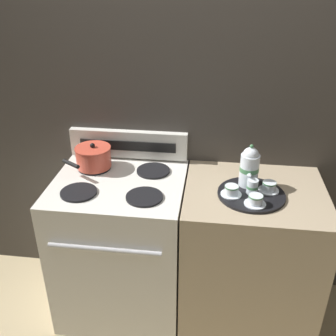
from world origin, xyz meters
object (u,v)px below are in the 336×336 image
teacup_front (269,187)px  creamer_jug (252,187)px  teapot (249,167)px  teacup_left (255,200)px  saucepan (93,157)px  stove (122,246)px  teacup_right (231,190)px  serving_tray (251,194)px

teacup_front → creamer_jug: bearing=-157.4°
teapot → teacup_left: bearing=-82.0°
saucepan → teacup_front: 0.99m
teacup_left → stove: bearing=168.1°
teapot → teacup_right: teapot is taller
stove → teacup_left: teacup_left is taller
teapot → serving_tray: bearing=-79.8°
saucepan → teacup_left: 0.94m
stove → serving_tray: 0.84m
serving_tray → teacup_front: 0.10m
serving_tray → teacup_left: size_ratio=3.23×
creamer_jug → teapot: bearing=100.6°
stove → creamer_jug: bearing=-4.0°
stove → teacup_front: teacup_front is taller
serving_tray → teacup_right: size_ratio=3.23×
teapot → saucepan: bearing=173.2°
serving_tray → teapot: (-0.02, 0.08, 0.12)m
serving_tray → teacup_left: teacup_left is taller
saucepan → serving_tray: bearing=-12.0°
teacup_left → teacup_right: bearing=146.5°
stove → teacup_front: (0.80, -0.01, 0.48)m
saucepan → teacup_left: (0.90, -0.29, -0.03)m
saucepan → teapot: 0.88m
teapot → teacup_front: teapot is taller
serving_tray → teapot: 0.14m
teapot → creamer_jug: size_ratio=2.98×
stove → teapot: bearing=2.9°
serving_tray → teacup_right: teacup_right is taller
serving_tray → teacup_front: teacup_front is taller
teapot → teacup_left: 0.21m
teacup_right → creamer_jug: (0.10, 0.03, 0.01)m
saucepan → teapot: size_ratio=1.19×
serving_tray → creamer_jug: creamer_jug is taller
serving_tray → teacup_left: bearing=-83.9°
teacup_left → teapot: bearing=98.0°
teacup_left → teacup_right: size_ratio=1.00×
stove → teapot: teapot is taller
saucepan → creamer_jug: saucepan is taller
teacup_front → saucepan: bearing=171.1°
serving_tray → creamer_jug: size_ratio=4.39×
teacup_right → teacup_front: same height
saucepan → creamer_jug: bearing=-12.1°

